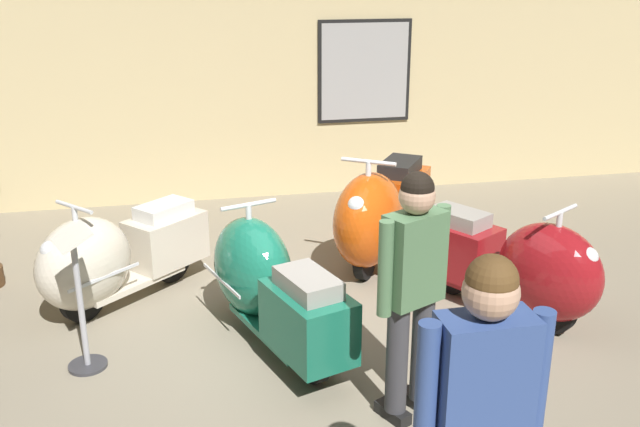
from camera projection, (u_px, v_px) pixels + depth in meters
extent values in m
plane|color=gray|center=(308.00, 348.00, 5.44)|extent=(60.00, 60.00, 0.00)
cube|color=#CCB784|center=(245.00, 58.00, 8.46)|extent=(18.00, 0.20, 3.41)
cube|color=black|center=(364.00, 71.00, 8.69)|extent=(1.15, 0.03, 1.23)
cube|color=#9E9E9E|center=(365.00, 72.00, 8.67)|extent=(1.07, 0.01, 1.15)
cylinder|color=black|center=(83.00, 298.00, 5.81)|extent=(0.35, 0.33, 0.40)
cylinder|color=silver|center=(83.00, 298.00, 5.81)|extent=(0.20, 0.19, 0.18)
cylinder|color=black|center=(171.00, 261.00, 6.53)|extent=(0.35, 0.33, 0.40)
cylinder|color=silver|center=(171.00, 261.00, 6.53)|extent=(0.20, 0.19, 0.18)
cube|color=beige|center=(130.00, 280.00, 6.18)|extent=(0.95, 0.90, 0.05)
ellipsoid|color=beige|center=(84.00, 264.00, 5.76)|extent=(0.98, 0.95, 0.76)
cube|color=beige|center=(166.00, 239.00, 6.43)|extent=(0.78, 0.75, 0.44)
cube|color=silver|center=(164.00, 210.00, 6.34)|extent=(0.55, 0.53, 0.12)
sphere|color=silver|center=(50.00, 250.00, 5.47)|extent=(0.15, 0.15, 0.15)
cylinder|color=silver|center=(76.00, 224.00, 5.62)|extent=(0.04, 0.04, 0.28)
cylinder|color=silver|center=(74.00, 207.00, 5.57)|extent=(0.32, 0.35, 0.03)
cube|color=silver|center=(105.00, 277.00, 5.63)|extent=(0.51, 0.46, 0.02)
cylinder|color=black|center=(251.00, 299.00, 5.78)|extent=(0.21, 0.42, 0.42)
cylinder|color=silver|center=(251.00, 299.00, 5.78)|extent=(0.15, 0.21, 0.19)
cylinder|color=black|center=(311.00, 354.00, 4.97)|extent=(0.21, 0.42, 0.42)
cylinder|color=silver|center=(311.00, 354.00, 4.97)|extent=(0.15, 0.21, 0.19)
cube|color=#196B51|center=(279.00, 326.00, 5.38)|extent=(0.67, 1.06, 0.05)
ellipsoid|color=#196B51|center=(252.00, 267.00, 5.64)|extent=(0.79, 1.00, 0.79)
cube|color=#196B51|center=(308.00, 322.00, 4.93)|extent=(0.62, 0.81, 0.46)
cube|color=gray|center=(308.00, 283.00, 4.83)|extent=(0.44, 0.57, 0.13)
sphere|color=silver|center=(236.00, 230.00, 5.80)|extent=(0.16, 0.16, 0.16)
cylinder|color=silver|center=(249.00, 223.00, 5.54)|extent=(0.05, 0.05, 0.29)
cylinder|color=silver|center=(248.00, 205.00, 5.49)|extent=(0.45, 0.18, 0.03)
cube|color=silver|center=(221.00, 280.00, 5.53)|extent=(0.23, 0.67, 0.03)
cylinder|color=black|center=(366.00, 255.00, 6.58)|extent=(0.33, 0.43, 0.46)
cylinder|color=silver|center=(366.00, 255.00, 6.58)|extent=(0.21, 0.23, 0.21)
cylinder|color=black|center=(399.00, 218.00, 7.53)|extent=(0.33, 0.43, 0.46)
cylinder|color=silver|center=(399.00, 218.00, 7.53)|extent=(0.21, 0.23, 0.21)
cube|color=#C6470F|center=(384.00, 238.00, 7.06)|extent=(0.95, 1.13, 0.06)
ellipsoid|color=#C6470F|center=(368.00, 220.00, 6.52)|extent=(1.03, 1.13, 0.87)
cube|color=#C6470F|center=(399.00, 197.00, 7.41)|extent=(0.82, 0.90, 0.50)
cube|color=black|center=(400.00, 167.00, 7.30)|extent=(0.57, 0.63, 0.14)
sphere|color=silver|center=(357.00, 206.00, 6.16)|extent=(0.17, 0.17, 0.17)
cylinder|color=silver|center=(368.00, 179.00, 6.36)|extent=(0.05, 0.05, 0.32)
cylinder|color=silver|center=(369.00, 162.00, 6.31)|extent=(0.44, 0.31, 0.04)
cube|color=silver|center=(399.00, 230.00, 6.44)|extent=(0.44, 0.64, 0.03)
cylinder|color=black|center=(551.00, 308.00, 5.63)|extent=(0.28, 0.39, 0.41)
cylinder|color=silver|center=(551.00, 308.00, 5.63)|extent=(0.18, 0.21, 0.19)
cylinder|color=black|center=(451.00, 271.00, 6.31)|extent=(0.28, 0.39, 0.41)
cylinder|color=silver|center=(451.00, 271.00, 6.31)|extent=(0.18, 0.21, 0.19)
cube|color=maroon|center=(498.00, 291.00, 5.98)|extent=(0.82, 1.03, 0.05)
ellipsoid|color=maroon|center=(550.00, 272.00, 5.57)|extent=(0.90, 1.02, 0.78)
cube|color=maroon|center=(457.00, 248.00, 6.20)|extent=(0.71, 0.81, 0.45)
cube|color=gray|center=(459.00, 217.00, 6.11)|extent=(0.50, 0.57, 0.12)
sphere|color=silver|center=(588.00, 257.00, 5.30)|extent=(0.15, 0.15, 0.15)
cylinder|color=silver|center=(558.00, 230.00, 5.43)|extent=(0.05, 0.05, 0.29)
cylinder|color=silver|center=(560.00, 212.00, 5.38)|extent=(0.40, 0.26, 0.03)
cube|color=black|center=(417.00, 401.00, 4.73)|extent=(0.20, 0.28, 0.08)
cylinder|color=#38383D|center=(422.00, 343.00, 4.57)|extent=(0.14, 0.14, 0.81)
cube|color=black|center=(393.00, 413.00, 4.60)|extent=(0.20, 0.28, 0.08)
cylinder|color=#38383D|center=(397.00, 353.00, 4.44)|extent=(0.14, 0.14, 0.81)
cube|color=#4C724C|center=(414.00, 258.00, 4.30)|extent=(0.42, 0.34, 0.57)
cylinder|color=#4C724C|center=(441.00, 251.00, 4.43)|extent=(0.09, 0.09, 0.59)
cylinder|color=#4C724C|center=(385.00, 269.00, 4.17)|extent=(0.09, 0.09, 0.59)
sphere|color=tan|center=(417.00, 196.00, 4.17)|extent=(0.22, 0.22, 0.22)
sphere|color=black|center=(417.00, 188.00, 4.15)|extent=(0.20, 0.20, 0.20)
cube|color=#334C8C|center=(483.00, 383.00, 2.93)|extent=(0.40, 0.21, 0.60)
cylinder|color=#334C8C|center=(537.00, 378.00, 2.98)|extent=(0.09, 0.09, 0.62)
cylinder|color=#334C8C|center=(426.00, 392.00, 2.88)|extent=(0.09, 0.09, 0.62)
sphere|color=tan|center=(491.00, 292.00, 2.79)|extent=(0.23, 0.23, 0.23)
sphere|color=brown|center=(492.00, 280.00, 2.78)|extent=(0.21, 0.21, 0.21)
cylinder|color=#333338|center=(88.00, 365.00, 5.20)|extent=(0.28, 0.28, 0.02)
cylinder|color=#A5A5AD|center=(80.00, 304.00, 5.03)|extent=(0.04, 0.04, 0.97)
cube|color=silver|center=(72.00, 237.00, 4.86)|extent=(0.32, 0.38, 0.12)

